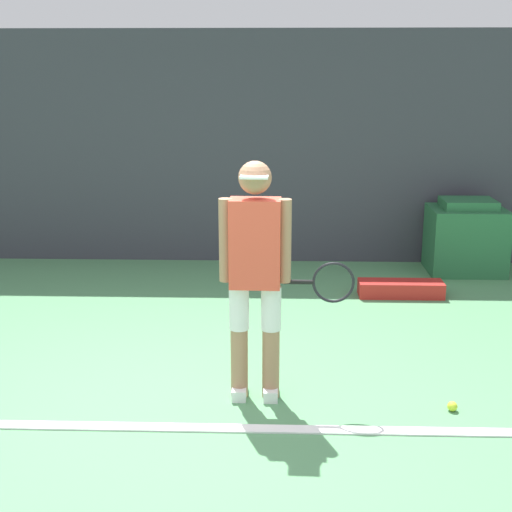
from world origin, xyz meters
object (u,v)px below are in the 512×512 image
Objects in this scene: tennis_ball at (452,406)px; covered_chair at (466,238)px; equipment_bag at (401,289)px; tennis_player at (257,270)px.

tennis_ball is 3.58m from covered_chair.
tennis_ball is 2.50m from equipment_bag.
equipment_bag is at bearing -132.60° from covered_chair.
tennis_ball is at bearing -6.50° from tennis_player.
tennis_player is 2.83m from equipment_bag.
tennis_ball is 0.08× the size of covered_chair.
covered_chair is at bearing 75.00° from tennis_ball.
tennis_player is at bearing 172.12° from tennis_ball.
tennis_player reaches higher than tennis_ball.
tennis_player is 2.00× the size of covered_chair.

